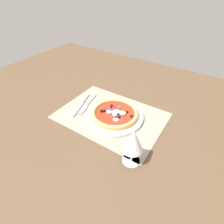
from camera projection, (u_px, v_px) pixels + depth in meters
The scene contains 7 objects.
ground_plane at pixel (111, 118), 83.95cm from camera, with size 190.00×140.00×2.40cm, color brown.
placemat at pixel (111, 115), 83.08cm from camera, with size 48.17×34.48×0.40cm, color gray.
plate at pixel (115, 115), 81.90cm from camera, with size 26.17×26.17×1.16cm, color white.
pizza at pixel (115, 113), 80.81cm from camera, with size 21.55×21.55×2.66cm.
fork at pixel (87, 105), 89.11cm from camera, with size 5.45×17.89×0.44cm.
knife at pixel (80, 105), 89.04cm from camera, with size 7.25×19.65×0.62cm.
wine_glass at pixel (133, 142), 57.15cm from camera, with size 7.20×7.20×14.90cm.
Camera 1 is at (-35.59, 53.30, 53.09)cm, focal length 28.26 mm.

